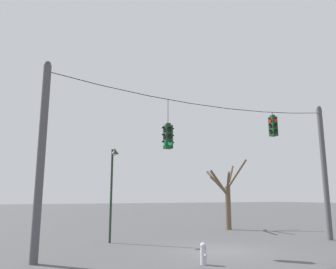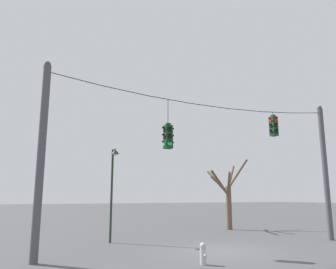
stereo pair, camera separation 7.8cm
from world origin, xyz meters
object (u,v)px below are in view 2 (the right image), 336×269
object	(u,v)px
traffic_light_over_intersection	(274,126)
street_lamp	(113,176)
utility_pole_left	(41,157)
fire_hydrant	(203,253)
traffic_light_near_left_pole	(168,136)
utility_pole_right	(325,171)
bare_tree	(228,194)

from	to	relation	value
traffic_light_over_intersection	street_lamp	size ratio (longest dim) A/B	0.27
utility_pole_left	fire_hydrant	xyz separation A→B (m)	(5.38, -2.67, -3.42)
street_lamp	fire_hydrant	xyz separation A→B (m)	(1.48, -6.59, -3.04)
utility_pole_left	traffic_light_near_left_pole	bearing A→B (deg)	-0.00
traffic_light_over_intersection	fire_hydrant	distance (m)	8.79
traffic_light_near_left_pole	street_lamp	size ratio (longest dim) A/B	0.47
utility_pole_left	street_lamp	world-z (taller)	utility_pole_left
utility_pole_right	traffic_light_over_intersection	xyz separation A→B (m)	(-3.65, -0.00, 2.27)
utility_pole_right	fire_hydrant	world-z (taller)	utility_pole_right
utility_pole_right	fire_hydrant	bearing A→B (deg)	-164.73
utility_pole_left	street_lamp	xyz separation A→B (m)	(3.90, 3.91, -0.38)
utility_pole_right	traffic_light_near_left_pole	distance (m)	9.97
bare_tree	fire_hydrant	distance (m)	12.96
street_lamp	bare_tree	world-z (taller)	bare_tree
street_lamp	traffic_light_over_intersection	bearing A→B (deg)	-27.16
utility_pole_right	street_lamp	distance (m)	11.94
traffic_light_over_intersection	traffic_light_near_left_pole	bearing A→B (deg)	180.00
utility_pole_left	traffic_light_over_intersection	distance (m)	11.75
utility_pole_left	traffic_light_over_intersection	xyz separation A→B (m)	(11.53, -0.00, 2.27)
traffic_light_over_intersection	fire_hydrant	bearing A→B (deg)	-156.49
bare_tree	utility_pole_right	bearing A→B (deg)	-76.91
utility_pole_right	traffic_light_near_left_pole	bearing A→B (deg)	-180.00
street_lamp	bare_tree	size ratio (longest dim) A/B	0.94
traffic_light_near_left_pole	traffic_light_over_intersection	world-z (taller)	traffic_light_over_intersection
utility_pole_left	fire_hydrant	bearing A→B (deg)	-26.44
traffic_light_near_left_pole	street_lamp	bearing A→B (deg)	109.31
utility_pole_right	traffic_light_near_left_pole	world-z (taller)	utility_pole_right
utility_pole_right	traffic_light_over_intersection	world-z (taller)	utility_pole_right
utility_pole_left	fire_hydrant	distance (m)	6.91
utility_pole_left	utility_pole_right	size ratio (longest dim) A/B	1.00
street_lamp	utility_pole_right	bearing A→B (deg)	-19.14
utility_pole_right	bare_tree	bearing A→B (deg)	103.09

